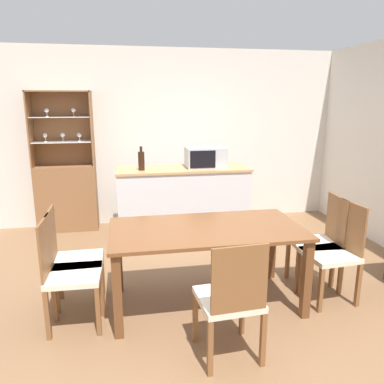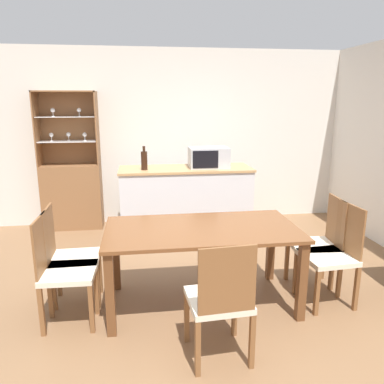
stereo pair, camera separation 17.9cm
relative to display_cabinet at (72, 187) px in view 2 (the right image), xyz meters
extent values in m
plane|color=brown|center=(1.47, -2.43, -0.60)|extent=(18.00, 18.00, 0.00)
cube|color=silver|center=(1.47, 0.20, 0.68)|extent=(6.80, 0.06, 2.55)
cube|color=silver|center=(1.58, -0.54, -0.14)|extent=(1.73, 0.60, 0.91)
cube|color=tan|center=(1.58, -0.54, 0.33)|extent=(1.76, 0.63, 0.03)
cube|color=brown|center=(0.00, -0.01, -0.13)|extent=(0.83, 0.35, 0.93)
cube|color=brown|center=(0.00, 0.16, 0.84)|extent=(0.83, 0.02, 1.02)
cube|color=brown|center=(-0.40, -0.01, 0.84)|extent=(0.02, 0.35, 1.02)
cube|color=brown|center=(0.40, -0.01, 0.84)|extent=(0.02, 0.35, 1.02)
cube|color=brown|center=(0.00, -0.01, 1.34)|extent=(0.83, 0.35, 0.02)
cube|color=white|center=(0.00, -0.01, 0.67)|extent=(0.78, 0.30, 0.01)
cube|color=white|center=(0.00, -0.01, 1.00)|extent=(0.78, 0.30, 0.01)
cylinder|color=white|center=(-0.23, 0.01, 0.67)|extent=(0.04, 0.04, 0.01)
cylinder|color=white|center=(-0.23, 0.01, 0.70)|extent=(0.01, 0.01, 0.06)
sphere|color=white|center=(-0.23, 0.01, 0.76)|extent=(0.06, 0.06, 0.06)
cylinder|color=white|center=(-0.17, -0.03, 1.01)|extent=(0.04, 0.04, 0.01)
cylinder|color=white|center=(-0.17, -0.03, 1.04)|extent=(0.01, 0.01, 0.06)
sphere|color=white|center=(-0.17, -0.03, 1.09)|extent=(0.06, 0.06, 0.06)
cylinder|color=white|center=(0.00, 0.03, 0.67)|extent=(0.04, 0.04, 0.01)
cylinder|color=white|center=(0.00, 0.03, 0.70)|extent=(0.01, 0.01, 0.06)
sphere|color=white|center=(0.00, 0.03, 0.76)|extent=(0.06, 0.06, 0.06)
cylinder|color=white|center=(0.17, 0.01, 1.01)|extent=(0.04, 0.04, 0.01)
cylinder|color=white|center=(0.17, 0.01, 1.04)|extent=(0.01, 0.01, 0.06)
sphere|color=white|center=(0.17, 0.01, 1.09)|extent=(0.06, 0.06, 0.06)
cylinder|color=white|center=(0.23, -0.01, 0.67)|extent=(0.04, 0.04, 0.01)
cylinder|color=white|center=(0.23, -0.01, 0.70)|extent=(0.01, 0.01, 0.06)
sphere|color=white|center=(0.23, -0.01, 0.76)|extent=(0.06, 0.06, 0.06)
cube|color=brown|center=(1.51, -2.36, 0.12)|extent=(1.68, 0.88, 0.03)
cube|color=brown|center=(0.72, -2.75, -0.25)|extent=(0.07, 0.07, 0.70)
cube|color=brown|center=(2.29, -2.75, -0.25)|extent=(0.07, 0.07, 0.70)
cube|color=brown|center=(0.72, -1.98, -0.25)|extent=(0.07, 0.07, 0.70)
cube|color=brown|center=(2.29, -1.98, -0.25)|extent=(0.07, 0.07, 0.70)
cube|color=beige|center=(0.38, -2.50, -0.16)|extent=(0.43, 0.43, 0.05)
cube|color=brown|center=(0.18, -2.49, 0.09)|extent=(0.03, 0.39, 0.46)
cube|color=brown|center=(0.58, -2.31, -0.39)|extent=(0.04, 0.04, 0.42)
cube|color=brown|center=(0.57, -2.69, -0.39)|extent=(0.04, 0.04, 0.42)
cube|color=brown|center=(0.20, -2.30, -0.39)|extent=(0.04, 0.04, 0.42)
cube|color=brown|center=(0.19, -2.68, -0.39)|extent=(0.04, 0.04, 0.42)
cube|color=beige|center=(1.51, -3.09, -0.16)|extent=(0.45, 0.45, 0.05)
cube|color=brown|center=(1.52, -3.29, 0.09)|extent=(0.39, 0.05, 0.46)
cube|color=brown|center=(1.30, -2.91, -0.39)|extent=(0.04, 0.04, 0.42)
cube|color=brown|center=(1.68, -2.88, -0.39)|extent=(0.04, 0.04, 0.42)
cube|color=brown|center=(1.33, -3.29, -0.39)|extent=(0.04, 0.04, 0.42)
cube|color=brown|center=(1.71, -3.26, -0.39)|extent=(0.04, 0.04, 0.42)
cube|color=beige|center=(2.63, -2.50, -0.16)|extent=(0.45, 0.45, 0.05)
cube|color=brown|center=(2.83, -2.48, 0.09)|extent=(0.05, 0.39, 0.46)
cube|color=brown|center=(2.45, -2.70, -0.39)|extent=(0.04, 0.04, 0.42)
cube|color=brown|center=(2.42, -2.32, -0.39)|extent=(0.04, 0.04, 0.42)
cube|color=brown|center=(2.83, -2.67, -0.39)|extent=(0.04, 0.04, 0.42)
cube|color=brown|center=(2.80, -2.29, -0.39)|extent=(0.04, 0.04, 0.42)
cube|color=beige|center=(0.38, -2.23, -0.16)|extent=(0.43, 0.43, 0.05)
cube|color=brown|center=(0.18, -2.24, 0.09)|extent=(0.03, 0.39, 0.46)
cube|color=brown|center=(0.57, -2.04, -0.39)|extent=(0.04, 0.04, 0.42)
cube|color=brown|center=(0.58, -2.42, -0.39)|extent=(0.04, 0.04, 0.42)
cube|color=brown|center=(0.19, -2.04, -0.39)|extent=(0.04, 0.04, 0.42)
cube|color=brown|center=(0.20, -2.43, -0.39)|extent=(0.04, 0.04, 0.42)
cube|color=beige|center=(2.63, -2.23, -0.16)|extent=(0.45, 0.45, 0.05)
cube|color=brown|center=(2.83, -2.25, 0.09)|extent=(0.05, 0.39, 0.46)
cube|color=brown|center=(2.42, -2.41, -0.39)|extent=(0.04, 0.04, 0.42)
cube|color=brown|center=(2.45, -2.03, -0.39)|extent=(0.04, 0.04, 0.42)
cube|color=brown|center=(2.80, -2.43, -0.39)|extent=(0.04, 0.04, 0.42)
cube|color=brown|center=(2.83, -2.05, -0.39)|extent=(0.04, 0.04, 0.42)
cube|color=#B7BABF|center=(1.89, -0.54, 0.48)|extent=(0.52, 0.36, 0.27)
cube|color=black|center=(1.82, -0.72, 0.48)|extent=(0.33, 0.01, 0.23)
cylinder|color=black|center=(1.04, -0.62, 0.46)|extent=(0.08, 0.08, 0.24)
cylinder|color=black|center=(1.04, -0.62, 0.62)|extent=(0.03, 0.03, 0.07)
camera|label=1|loc=(0.82, -5.40, 1.21)|focal=35.00mm
camera|label=2|loc=(1.00, -5.43, 1.21)|focal=35.00mm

